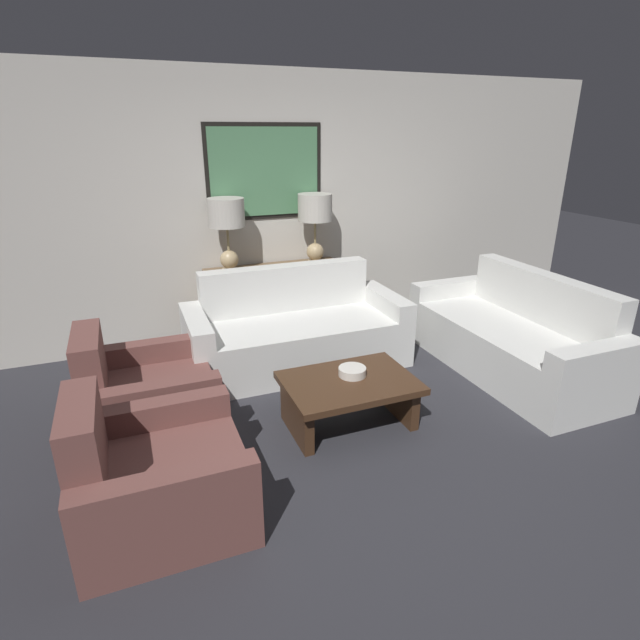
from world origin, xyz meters
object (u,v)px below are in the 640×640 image
(coffee_table, at_px, (349,392))
(table_lamp_right, at_px, (315,215))
(couch_by_side, at_px, (512,339))
(console_table, at_px, (275,303))
(decorative_bowl, at_px, (352,372))
(couch_by_back_wall, at_px, (296,334))
(armchair_near_camera, at_px, (156,478))
(armchair_near_back_wall, at_px, (145,397))
(table_lamp_left, at_px, (227,221))

(coffee_table, bearing_deg, table_lamp_right, 76.57)
(table_lamp_right, xyz_separation_m, coffee_table, (-0.43, -1.81, -1.01))
(couch_by_side, distance_m, coffee_table, 1.80)
(console_table, bearing_deg, decorative_bowl, -87.74)
(console_table, xyz_separation_m, couch_by_side, (1.79, -1.52, -0.09))
(couch_by_back_wall, bearing_deg, coffee_table, -89.06)
(couch_by_side, relative_size, decorative_bowl, 9.70)
(couch_by_back_wall, height_order, couch_by_side, same)
(console_table, relative_size, decorative_bowl, 6.75)
(couch_by_side, xyz_separation_m, armchair_near_camera, (-3.18, -0.78, -0.03))
(armchair_near_back_wall, bearing_deg, table_lamp_left, 54.46)
(table_lamp_left, bearing_deg, armchair_near_camera, -112.32)
(table_lamp_right, xyz_separation_m, couch_by_back_wall, (-0.45, -0.66, -0.98))
(coffee_table, bearing_deg, couch_by_back_wall, 90.94)
(table_lamp_left, bearing_deg, console_table, 0.00)
(table_lamp_right, relative_size, coffee_table, 0.73)
(coffee_table, bearing_deg, armchair_near_camera, -160.92)
(console_table, height_order, coffee_table, console_table)
(couch_by_back_wall, xyz_separation_m, decorative_bowl, (0.07, -1.09, 0.10))
(table_lamp_left, relative_size, table_lamp_right, 1.00)
(console_table, distance_m, couch_by_side, 2.35)
(couch_by_side, bearing_deg, couch_by_back_wall, 154.53)
(console_table, bearing_deg, table_lamp_left, 180.00)
(armchair_near_back_wall, xyz_separation_m, armchair_near_camera, (0.00, -0.98, 0.00))
(table_lamp_left, xyz_separation_m, armchair_near_camera, (-0.94, -2.30, -1.01))
(coffee_table, bearing_deg, armchair_near_back_wall, 160.92)
(table_lamp_left, bearing_deg, table_lamp_right, 0.00)
(table_lamp_right, height_order, armchair_near_back_wall, table_lamp_right)
(table_lamp_left, xyz_separation_m, decorative_bowl, (0.52, -1.75, -0.88))
(console_table, relative_size, armchair_near_back_wall, 1.53)
(couch_by_back_wall, bearing_deg, armchair_near_camera, -130.45)
(table_lamp_right, bearing_deg, armchair_near_camera, -128.76)
(table_lamp_left, height_order, armchair_near_back_wall, table_lamp_left)
(couch_by_back_wall, distance_m, decorative_bowl, 1.10)
(couch_by_side, height_order, decorative_bowl, couch_by_side)
(couch_by_side, distance_m, decorative_bowl, 1.74)
(couch_by_side, bearing_deg, table_lamp_left, 145.92)
(couch_by_side, relative_size, armchair_near_camera, 2.20)
(couch_by_side, height_order, armchair_near_back_wall, couch_by_side)
(couch_by_side, bearing_deg, armchair_near_camera, -166.18)
(console_table, bearing_deg, armchair_near_camera, -121.24)
(table_lamp_left, relative_size, armchair_near_back_wall, 0.77)
(table_lamp_left, xyz_separation_m, couch_by_back_wall, (0.45, -0.66, -0.98))
(table_lamp_left, distance_m, couch_by_side, 2.88)
(table_lamp_left, relative_size, coffee_table, 0.73)
(table_lamp_right, distance_m, decorative_bowl, 2.00)
(console_table, xyz_separation_m, table_lamp_left, (-0.45, 0.00, 0.89))
(couch_by_back_wall, bearing_deg, decorative_bowl, -86.37)
(console_table, xyz_separation_m, armchair_near_back_wall, (-1.39, -1.32, -0.13))
(armchair_near_camera, bearing_deg, table_lamp_left, 67.68)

